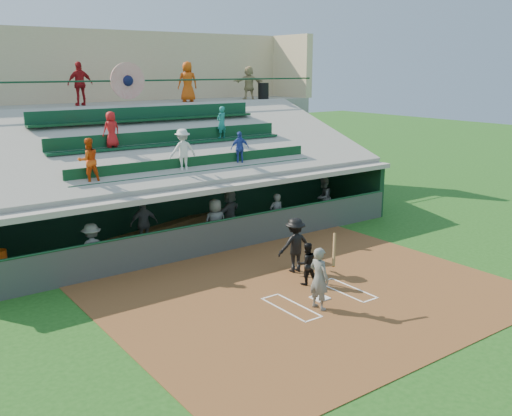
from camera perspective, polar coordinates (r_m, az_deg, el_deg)
ground at (r=15.82m, az=6.40°, el=-9.02°), size 100.00×100.00×0.00m
dirt_slab at (r=16.16m, az=5.20°, el=-8.45°), size 11.00×9.00×0.02m
home_plate at (r=15.81m, az=6.41°, el=-8.91°), size 0.43×0.43×0.03m
batters_box_chalk at (r=15.81m, az=6.41°, el=-8.95°), size 2.65×1.85×0.01m
dugout_floor at (r=20.97m, az=-6.13°, el=-3.16°), size 16.00×3.50×0.04m
concourse_slab at (r=26.41m, az=-13.67°, el=5.14°), size 20.00×3.00×4.60m
grandstand at (r=23.71m, az=-10.87°, el=4.23°), size 20.40×10.40×7.80m
batter_at_plate at (r=14.88m, az=6.36°, el=-6.97°), size 0.85×0.74×1.95m
catcher at (r=16.55m, az=5.07°, el=-5.55°), size 0.71×0.62×1.25m
home_umpire at (r=17.48m, az=3.91°, el=-3.70°), size 1.18×0.80×1.69m
dugout_bench at (r=21.86m, az=-7.82°, el=-1.85°), size 14.07×4.53×0.44m
white_table at (r=17.87m, az=-24.10°, el=-6.15°), size 0.83×0.65×0.69m
water_cooler at (r=17.73m, az=-24.23°, el=-4.47°), size 0.38×0.38×0.38m
dugout_player_a at (r=17.83m, az=-16.06°, el=-3.97°), size 1.11×0.75×1.59m
dugout_player_b at (r=20.15m, az=-11.14°, el=-1.53°), size 1.03×0.55×1.66m
dugout_player_c at (r=19.79m, az=-4.08°, el=-1.52°), size 0.91×0.67×1.71m
dugout_player_d at (r=21.44m, az=-2.65°, el=-0.34°), size 1.60×1.11×1.66m
dugout_player_e at (r=21.29m, az=2.03°, el=-0.60°), size 0.61×0.45×1.55m
dugout_player_f at (r=23.77m, az=6.74°, el=1.04°), size 1.01×0.91×1.70m
trash_bin at (r=28.89m, az=0.74°, el=11.62°), size 0.53×0.53×0.80m
concourse_staff_a at (r=24.94m, az=-17.18°, el=11.79°), size 1.04×0.44×1.77m
concourse_staff_b at (r=26.81m, az=-6.86°, el=12.43°), size 1.01×0.81×1.81m
concourse_staff_c at (r=28.85m, az=-0.73°, el=12.44°), size 1.57×0.99×1.62m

